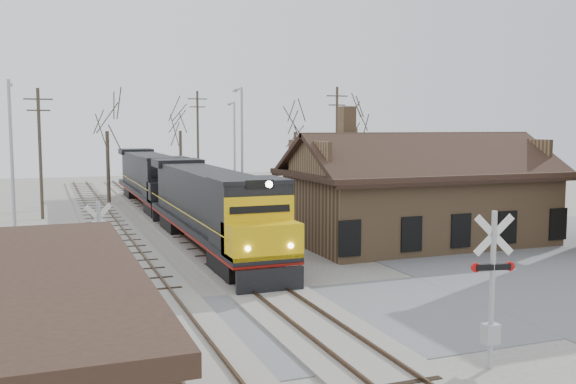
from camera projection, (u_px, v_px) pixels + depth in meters
name	position (u px, v px, depth m)	size (l,w,h in m)	color
ground	(309.00, 323.00, 22.17)	(140.00, 140.00, 0.00)	#A7A297
road	(309.00, 322.00, 22.16)	(60.00, 9.00, 0.03)	slate
track_main	(206.00, 246.00, 36.10)	(3.40, 90.00, 0.24)	#A7A297
track_siding	(124.00, 251.00, 34.51)	(3.40, 90.00, 0.24)	#A7A297
depot	(419.00, 201.00, 37.32)	(15.20, 9.31, 7.90)	#8B6A48
locomotive_lead	(211.00, 208.00, 34.60)	(3.07, 20.53, 4.56)	black
locomotive_trailing	(151.00, 178.00, 53.95)	(3.07, 20.53, 4.31)	black
crossbuck_near	(492.00, 296.00, 17.78)	(1.26, 0.35, 4.47)	#A5A8AD
crossbuck_far	(100.00, 259.00, 23.69)	(1.11, 0.45, 4.02)	#A5A8AD
streetlight_a	(12.00, 159.00, 32.72)	(0.25, 2.04, 9.13)	#A5A8AD
streetlight_b	(242.00, 147.00, 45.42)	(0.25, 2.04, 9.50)	#A5A8AD
streetlight_c	(234.00, 146.00, 57.35)	(0.25, 2.04, 8.91)	#A5A8AD
utility_pole_a	(40.00, 151.00, 46.45)	(2.00, 0.24, 9.51)	#382D23
utility_pole_b	(198.00, 140.00, 65.26)	(2.00, 0.24, 10.31)	#382D23
utility_pole_c	(337.00, 142.00, 57.22)	(2.00, 0.24, 10.23)	#382D23
tree_b	(107.00, 119.00, 55.48)	(4.23, 4.23, 10.37)	#382D23
tree_c	(180.00, 121.00, 67.83)	(4.19, 4.19, 10.26)	#382D23
tree_d	(295.00, 122.00, 62.98)	(4.14, 4.14, 10.14)	#382D23
tree_e	(356.00, 118.00, 63.77)	(4.36, 4.36, 10.69)	#382D23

